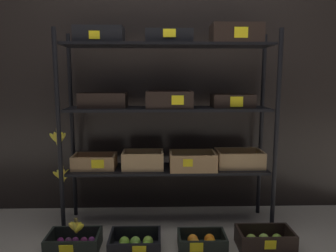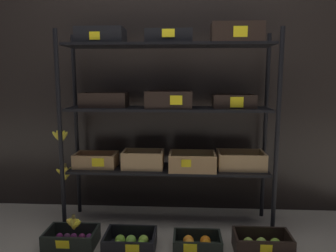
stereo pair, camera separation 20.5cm
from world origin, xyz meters
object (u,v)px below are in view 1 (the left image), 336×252
crate_ground_plum (74,244)px  crate_ground_apple_green (135,245)px  banana_bunch_loose (76,227)px  crate_ground_right_apple_green (265,241)px  display_rack (168,112)px  crate_ground_orange (202,242)px

crate_ground_plum → crate_ground_apple_green: size_ratio=1.02×
crate_ground_plum → banana_bunch_loose: 0.12m
crate_ground_apple_green → crate_ground_right_apple_green: size_ratio=0.92×
crate_ground_plum → banana_bunch_loose: banana_bunch_loose is taller
banana_bunch_loose → display_rack: bearing=31.9°
crate_ground_right_apple_green → crate_ground_apple_green: bearing=-178.6°
crate_ground_plum → crate_ground_orange: 0.88m
crate_ground_plum → crate_ground_orange: size_ratio=1.08×
crate_ground_apple_green → display_rack: bearing=61.3°
display_rack → crate_ground_plum: display_rack is taller
display_rack → banana_bunch_loose: bearing=-148.1°
crate_ground_apple_green → banana_bunch_loose: banana_bunch_loose is taller
crate_ground_right_apple_green → display_rack: bearing=148.4°
crate_ground_plum → crate_ground_apple_green: crate_ground_apple_green is taller
crate_ground_orange → banana_bunch_loose: 0.86m
crate_ground_plum → crate_ground_right_apple_green: (1.31, -0.01, 0.01)m
display_rack → crate_ground_orange: bearing=-60.8°
crate_ground_orange → crate_ground_right_apple_green: 0.44m
crate_ground_apple_green → crate_ground_orange: 0.46m
display_rack → crate_ground_apple_green: bearing=-118.7°
crate_ground_apple_green → banana_bunch_loose: bearing=175.6°
crate_ground_orange → banana_bunch_loose: banana_bunch_loose is taller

